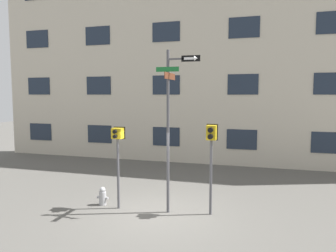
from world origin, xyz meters
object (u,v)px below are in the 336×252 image
(pedestrian_signal_right, at_px, (211,145))
(fire_hydrant, at_px, (103,196))
(pedestrian_signal_left, at_px, (118,145))
(street_sign_pole, at_px, (170,118))

(pedestrian_signal_right, xyz_separation_m, fire_hydrant, (-3.57, -0.15, -1.87))
(pedestrian_signal_right, height_order, fire_hydrant, pedestrian_signal_right)
(pedestrian_signal_left, xyz_separation_m, pedestrian_signal_right, (2.93, 0.29, 0.11))
(pedestrian_signal_left, relative_size, fire_hydrant, 4.33)
(pedestrian_signal_right, bearing_deg, street_sign_pole, -171.27)
(fire_hydrant, bearing_deg, pedestrian_signal_right, 2.34)
(street_sign_pole, distance_m, fire_hydrant, 3.55)
(street_sign_pole, height_order, pedestrian_signal_left, street_sign_pole)
(pedestrian_signal_right, relative_size, fire_hydrant, 4.56)
(pedestrian_signal_left, height_order, fire_hydrant, pedestrian_signal_left)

